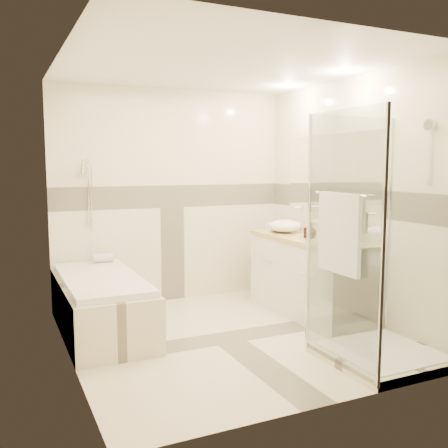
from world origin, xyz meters
name	(u,v)px	position (x,y,z in m)	size (l,w,h in m)	color
room	(230,205)	(0.06, 0.01, 1.26)	(2.82, 3.02, 2.52)	beige
bathtub	(101,301)	(-1.02, 0.65, 0.31)	(0.75, 1.70, 0.56)	beige
vanity	(308,276)	(1.12, 0.30, 0.43)	(0.58, 1.62, 0.85)	silver
shower_enclosure	(366,301)	(0.83, -0.97, 0.51)	(0.96, 0.93, 2.04)	beige
vessel_sink_near	(285,226)	(1.10, 0.75, 0.92)	(0.37, 0.37, 0.15)	white
vessel_sink_far	(339,237)	(1.10, -0.23, 0.93)	(0.39, 0.39, 0.16)	white
faucet_near	(301,216)	(1.32, 0.75, 1.03)	(0.12, 0.03, 0.30)	silver
faucet_far	(356,226)	(1.32, -0.23, 1.03)	(0.12, 0.03, 0.30)	silver
amenity_bottle_a	(308,230)	(1.10, 0.28, 0.93)	(0.07, 0.07, 0.16)	black
amenity_bottle_b	(311,230)	(1.10, 0.24, 0.93)	(0.13, 0.13, 0.16)	black
folded_towels	(273,227)	(1.10, 1.02, 0.88)	(0.13, 0.21, 0.07)	silver
rolled_towel	(103,258)	(-0.87, 1.32, 0.61)	(0.10, 0.10, 0.21)	silver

